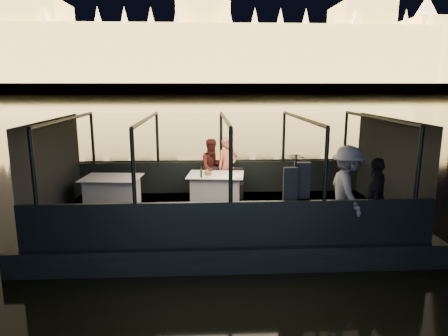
{
  "coord_description": "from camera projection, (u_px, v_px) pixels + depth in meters",
  "views": [
    {
      "loc": [
        -0.51,
        -9.25,
        3.58
      ],
      "look_at": [
        0.0,
        0.4,
        1.55
      ],
      "focal_mm": 32.0,
      "sensor_mm": 36.0,
      "label": 1
    }
  ],
  "objects": [
    {
      "name": "plate_near",
      "position": [
        239.0,
        178.0,
        10.07
      ],
      "size": [
        0.27,
        0.27,
        0.01
      ],
      "primitive_type": "cylinder",
      "rotation": [
        0.0,
        0.0,
        0.28
      ],
      "color": "silver",
      "rests_on": "dining_table_central"
    },
    {
      "name": "passenger_stripe",
      "position": [
        346.0,
        196.0,
        8.15
      ],
      "size": [
        0.7,
        1.23,
        1.89
      ],
      "primitive_type": "imported",
      "rotation": [
        0.0,
        0.0,
        1.58
      ],
      "color": "silver",
      "rests_on": "boat_deck"
    },
    {
      "name": "river_water",
      "position": [
        205.0,
        101.0,
        87.98
      ],
      "size": [
        500.0,
        500.0,
        0.0
      ],
      "primitive_type": "plane",
      "color": "black",
      "rests_on": "ground"
    },
    {
      "name": "boat_deck",
      "position": [
        225.0,
        214.0,
        9.7
      ],
      "size": [
        8.0,
        4.0,
        0.04
      ],
      "primitive_type": "cube",
      "color": "black",
      "rests_on": "boat_hull"
    },
    {
      "name": "cabin_glass_starboard",
      "position": [
        231.0,
        166.0,
        7.41
      ],
      "size": [
        8.0,
        0.02,
        1.4
      ],
      "primitive_type": null,
      "color": "#99B2B2",
      "rests_on": "gunwale_starboard"
    },
    {
      "name": "chair_port_right",
      "position": [
        237.0,
        182.0,
        10.99
      ],
      "size": [
        0.43,
        0.43,
        0.81
      ],
      "primitive_type": "cube",
      "rotation": [
        0.0,
        0.0,
        -0.15
      ],
      "color": "black",
      "rests_on": "boat_deck"
    },
    {
      "name": "plate_far",
      "position": [
        206.0,
        174.0,
        10.45
      ],
      "size": [
        0.31,
        0.31,
        0.02
      ],
      "primitive_type": "cylinder",
      "rotation": [
        0.0,
        0.0,
        -0.22
      ],
      "color": "white",
      "rests_on": "dining_table_central"
    },
    {
      "name": "amber_candle",
      "position": [
        230.0,
        175.0,
        10.24
      ],
      "size": [
        0.08,
        0.08,
        0.08
      ],
      "primitive_type": "cylinder",
      "rotation": [
        0.0,
        0.0,
        0.36
      ],
      "color": "#FF853F",
      "rests_on": "dining_table_central"
    },
    {
      "name": "wine_bottle",
      "position": [
        201.0,
        172.0,
        10.08
      ],
      "size": [
        0.07,
        0.07,
        0.27
      ],
      "primitive_type": "cylinder",
      "rotation": [
        0.0,
        0.0,
        -0.16
      ],
      "color": "#153B17",
      "rests_on": "dining_table_central"
    },
    {
      "name": "wine_glass_white",
      "position": [
        207.0,
        174.0,
        10.1
      ],
      "size": [
        0.09,
        0.09,
        0.21
      ],
      "primitive_type": null,
      "rotation": [
        0.0,
        0.0,
        -0.38
      ],
      "color": "white",
      "rests_on": "dining_table_central"
    },
    {
      "name": "chair_port_left",
      "position": [
        218.0,
        182.0,
        10.97
      ],
      "size": [
        0.44,
        0.44,
        0.83
      ],
      "primitive_type": "cube",
      "rotation": [
        0.0,
        0.0,
        0.16
      ],
      "color": "black",
      "rests_on": "boat_deck"
    },
    {
      "name": "end_wall_fore",
      "position": [
        53.0,
        169.0,
        9.26
      ],
      "size": [
        0.02,
        4.0,
        2.3
      ],
      "primitive_type": null,
      "color": "black",
      "rests_on": "boat_deck"
    },
    {
      "name": "parliament_building",
      "position": [
        203.0,
        25.0,
        174.85
      ],
      "size": [
        220.0,
        32.0,
        60.0
      ],
      "primitive_type": null,
      "color": "#F2D18C",
      "rests_on": "embankment"
    },
    {
      "name": "boat_hull",
      "position": [
        225.0,
        233.0,
        9.8
      ],
      "size": [
        8.6,
        4.4,
        1.0
      ],
      "primitive_type": "cube",
      "color": "black",
      "rests_on": "river_water"
    },
    {
      "name": "coat_stand",
      "position": [
        295.0,
        196.0,
        7.92
      ],
      "size": [
        0.58,
        0.51,
        1.75
      ],
      "primitive_type": null,
      "rotation": [
        0.0,
        0.0,
        0.29
      ],
      "color": "black",
      "rests_on": "boat_deck"
    },
    {
      "name": "gunwale_starboard",
      "position": [
        231.0,
        224.0,
        7.65
      ],
      "size": [
        8.0,
        0.08,
        0.9
      ],
      "primitive_type": "cube",
      "color": "black",
      "rests_on": "boat_deck"
    },
    {
      "name": "end_wall_aft",
      "position": [
        389.0,
        166.0,
        9.67
      ],
      "size": [
        0.02,
        4.0,
        2.3
      ],
      "primitive_type": null,
      "color": "black",
      "rests_on": "boat_deck"
    },
    {
      "name": "cabin_glass_port",
      "position": [
        221.0,
        138.0,
        11.32
      ],
      "size": [
        8.0,
        0.02,
        1.4
      ],
      "primitive_type": null,
      "color": "#99B2B2",
      "rests_on": "gunwale_port"
    },
    {
      "name": "embankment",
      "position": [
        204.0,
        89.0,
        214.82
      ],
      "size": [
        400.0,
        140.0,
        6.0
      ],
      "primitive_type": "cube",
      "color": "#423D33",
      "rests_on": "ground"
    },
    {
      "name": "person_man_maroon",
      "position": [
        213.0,
        169.0,
        11.16
      ],
      "size": [
        0.93,
        0.83,
        1.61
      ],
      "primitive_type": "imported",
      "rotation": [
        0.0,
        0.0,
        0.36
      ],
      "color": "#3C1410",
      "rests_on": "boat_deck"
    },
    {
      "name": "person_woman_coral",
      "position": [
        228.0,
        169.0,
        11.18
      ],
      "size": [
        0.69,
        0.58,
        1.65
      ],
      "primitive_type": "imported",
      "rotation": [
        0.0,
        0.0,
        0.36
      ],
      "color": "#D86A4E",
      "rests_on": "boat_deck"
    },
    {
      "name": "cabin_roof_glass",
      "position": [
        225.0,
        119.0,
        9.23
      ],
      "size": [
        8.0,
        4.0,
        0.02
      ],
      "primitive_type": null,
      "color": "#99B2B2",
      "rests_on": "boat_deck"
    },
    {
      "name": "bread_basket",
      "position": [
        208.0,
        173.0,
        10.39
      ],
      "size": [
        0.25,
        0.25,
        0.08
      ],
      "primitive_type": "cylinder",
      "rotation": [
        0.0,
        0.0,
        -0.41
      ],
      "color": "brown",
      "rests_on": "dining_table_central"
    },
    {
      "name": "gunwale_port",
      "position": [
        221.0,
        177.0,
        11.56
      ],
      "size": [
        8.0,
        0.08,
        0.9
      ],
      "primitive_type": "cube",
      "color": "black",
      "rests_on": "boat_deck"
    },
    {
      "name": "passenger_dark",
      "position": [
        376.0,
        196.0,
        8.12
      ],
      "size": [
        0.79,
        1.06,
        1.66
      ],
      "primitive_type": "imported",
      "rotation": [
        0.0,
        0.0,
        4.26
      ],
      "color": "black",
      "rests_on": "boat_deck"
    },
    {
      "name": "canopy_ribs",
      "position": [
        225.0,
        167.0,
        9.46
      ],
      "size": [
        8.0,
        4.0,
        2.3
      ],
      "primitive_type": null,
      "color": "black",
      "rests_on": "boat_deck"
    },
    {
      "name": "dining_table_central",
      "position": [
        216.0,
        188.0,
        10.53
      ],
      "size": [
        1.57,
        1.22,
        0.77
      ],
      "primitive_type": "cube",
      "rotation": [
        0.0,
        0.0,
        -0.13
      ],
      "color": "silver",
      "rests_on": "boat_deck"
    },
    {
      "name": "wine_glass_red",
      "position": [
        233.0,
        171.0,
        10.48
      ],
      "size": [
        0.08,
        0.08,
        0.19
      ],
      "primitive_type": null,
      "rotation": [
        0.0,
        0.0,
        0.35
      ],
      "color": "white",
      "rests_on": "dining_table_central"
    },
    {
      "name": "dining_table_aft",
      "position": [
        113.0,
        192.0,
        10.23
      ],
      "size": [
        1.54,
        1.18,
        0.77
      ],
      "primitive_type": "cube",
      "rotation": [
        0.0,
        0.0,
        -0.1
      ],
      "color": "white",
      "rests_on": "boat_deck"
    }
  ]
}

